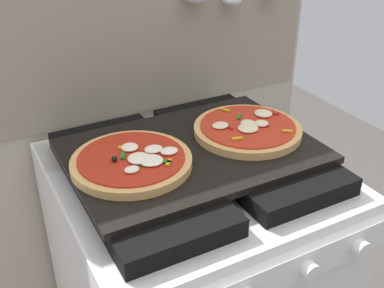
# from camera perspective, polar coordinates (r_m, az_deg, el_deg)

# --- Properties ---
(kitchen_backsplash) EXTENTS (1.10, 0.09, 1.55)m
(kitchen_backsplash) POSITION_cam_1_polar(r_m,az_deg,el_deg) (1.37, -6.59, 0.87)
(kitchen_backsplash) COLOR #B2A893
(kitchen_backsplash) RESTS_ON ground_plane
(baking_tray) EXTENTS (0.54, 0.38, 0.02)m
(baking_tray) POSITION_cam_1_polar(r_m,az_deg,el_deg) (1.04, 0.00, -0.87)
(baking_tray) COLOR black
(baking_tray) RESTS_ON stove
(pizza_left) EXTENTS (0.25, 0.25, 0.03)m
(pizza_left) POSITION_cam_1_polar(r_m,az_deg,el_deg) (0.97, -7.22, -2.06)
(pizza_left) COLOR tan
(pizza_left) RESTS_ON baking_tray
(pizza_right) EXTENTS (0.25, 0.25, 0.03)m
(pizza_right) POSITION_cam_1_polar(r_m,az_deg,el_deg) (1.10, 6.84, 1.81)
(pizza_right) COLOR tan
(pizza_right) RESTS_ON baking_tray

